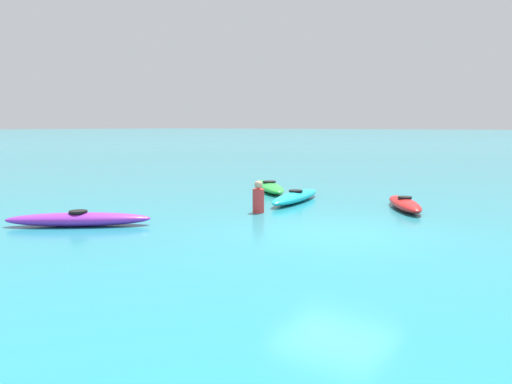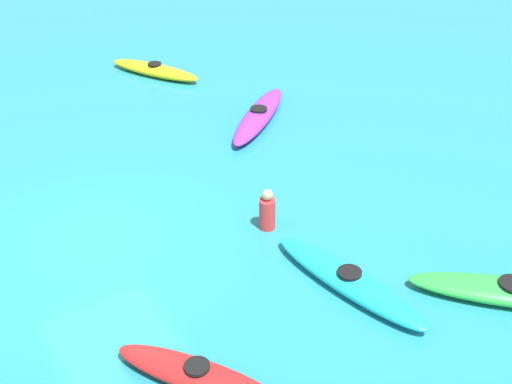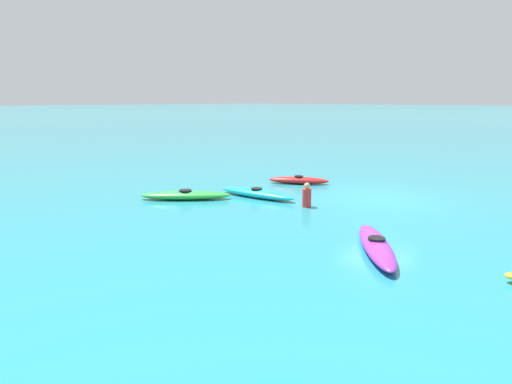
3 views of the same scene
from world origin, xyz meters
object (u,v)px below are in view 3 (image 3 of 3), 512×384
at_px(kayak_green, 185,195).
at_px(person_near_shore, 307,196).
at_px(kayak_cyan, 257,193).
at_px(kayak_red, 299,180).
at_px(kayak_purple, 376,245).

height_order(kayak_green, person_near_shore, person_near_shore).
bearing_deg(person_near_shore, kayak_green, 29.97).
distance_m(kayak_green, kayak_cyan, 2.76).
bearing_deg(kayak_green, kayak_red, -102.73).
distance_m(kayak_purple, kayak_cyan, 6.72).
relative_size(kayak_cyan, person_near_shore, 3.93).
bearing_deg(kayak_red, person_near_shore, 132.27).
relative_size(kayak_red, person_near_shore, 2.98).
bearing_deg(kayak_red, kayak_green, 77.27).
xyz_separation_m(kayak_green, kayak_red, (-1.23, -5.44, 0.00)).
bearing_deg(kayak_cyan, kayak_green, 51.05).
distance_m(kayak_purple, kayak_red, 8.79).
xyz_separation_m(kayak_green, person_near_shore, (-4.05, -2.34, 0.22)).
xyz_separation_m(kayak_red, person_near_shore, (-2.82, 3.11, 0.22)).
height_order(kayak_purple, kayak_green, same).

